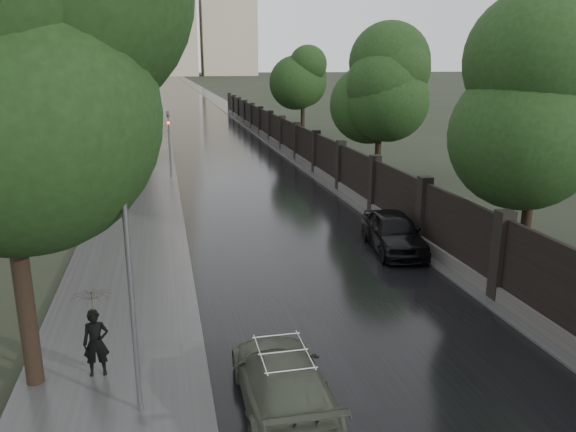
{
  "coord_description": "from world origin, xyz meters",
  "views": [
    {
      "loc": [
        -4.67,
        -8.47,
        6.71
      ],
      "look_at": [
        -0.52,
        10.07,
        1.5
      ],
      "focal_mm": 35.0,
      "sensor_mm": 36.0,
      "label": 1
    }
  ],
  "objects_px": {
    "tree_left_far": "(106,86)",
    "car_right_near": "(393,232)",
    "lamp_post": "(131,290)",
    "traffic_light": "(169,139)",
    "volga_sedan": "(283,382)",
    "tree_right_a": "(538,118)",
    "tree_right_c": "(303,84)",
    "tree_right_b": "(380,95)",
    "pedestrian_umbrella": "(93,308)"
  },
  "relations": [
    {
      "from": "volga_sedan",
      "to": "traffic_light",
      "type": "bearing_deg",
      "value": -85.49
    },
    {
      "from": "tree_right_c",
      "to": "pedestrian_umbrella",
      "type": "height_order",
      "value": "tree_right_c"
    },
    {
      "from": "car_right_near",
      "to": "tree_right_b",
      "type": "bearing_deg",
      "value": 77.44
    },
    {
      "from": "car_right_near",
      "to": "lamp_post",
      "type": "bearing_deg",
      "value": -130.2
    },
    {
      "from": "tree_left_far",
      "to": "tree_right_c",
      "type": "relative_size",
      "value": 1.05
    },
    {
      "from": "tree_right_b",
      "to": "traffic_light",
      "type": "xyz_separation_m",
      "value": [
        -11.8,
        2.99,
        -2.55
      ]
    },
    {
      "from": "tree_right_b",
      "to": "traffic_light",
      "type": "bearing_deg",
      "value": 165.76
    },
    {
      "from": "volga_sedan",
      "to": "car_right_near",
      "type": "distance_m",
      "value": 10.63
    },
    {
      "from": "tree_right_c",
      "to": "traffic_light",
      "type": "height_order",
      "value": "tree_right_c"
    },
    {
      "from": "volga_sedan",
      "to": "pedestrian_umbrella",
      "type": "relative_size",
      "value": 1.79
    },
    {
      "from": "tree_right_a",
      "to": "tree_right_b",
      "type": "height_order",
      "value": "same"
    },
    {
      "from": "car_right_near",
      "to": "volga_sedan",
      "type": "bearing_deg",
      "value": -118.34
    },
    {
      "from": "pedestrian_umbrella",
      "to": "tree_right_c",
      "type": "bearing_deg",
      "value": 68.15
    },
    {
      "from": "tree_right_a",
      "to": "tree_right_c",
      "type": "bearing_deg",
      "value": 90.0
    },
    {
      "from": "tree_right_a",
      "to": "pedestrian_umbrella",
      "type": "distance_m",
      "value": 15.04
    },
    {
      "from": "tree_left_far",
      "to": "traffic_light",
      "type": "height_order",
      "value": "tree_left_far"
    },
    {
      "from": "traffic_light",
      "to": "volga_sedan",
      "type": "distance_m",
      "value": 23.98
    },
    {
      "from": "tree_right_a",
      "to": "traffic_light",
      "type": "height_order",
      "value": "tree_right_a"
    },
    {
      "from": "tree_right_b",
      "to": "car_right_near",
      "type": "relative_size",
      "value": 1.66
    },
    {
      "from": "tree_left_far",
      "to": "tree_right_a",
      "type": "distance_m",
      "value": 26.91
    },
    {
      "from": "tree_right_c",
      "to": "pedestrian_umbrella",
      "type": "relative_size",
      "value": 2.99
    },
    {
      "from": "lamp_post",
      "to": "tree_left_far",
      "type": "bearing_deg",
      "value": 95.21
    },
    {
      "from": "car_right_near",
      "to": "tree_right_a",
      "type": "bearing_deg",
      "value": -18.65
    },
    {
      "from": "car_right_near",
      "to": "tree_right_c",
      "type": "bearing_deg",
      "value": 88.4
    },
    {
      "from": "lamp_post",
      "to": "pedestrian_umbrella",
      "type": "distance_m",
      "value": 2.02
    },
    {
      "from": "volga_sedan",
      "to": "tree_left_far",
      "type": "bearing_deg",
      "value": -78.96
    },
    {
      "from": "tree_left_far",
      "to": "car_right_near",
      "type": "xyz_separation_m",
      "value": [
        11.4,
        -20.11,
        -4.52
      ]
    },
    {
      "from": "traffic_light",
      "to": "volga_sedan",
      "type": "relative_size",
      "value": 0.95
    },
    {
      "from": "tree_right_a",
      "to": "car_right_near",
      "type": "height_order",
      "value": "tree_right_a"
    },
    {
      "from": "traffic_light",
      "to": "car_right_near",
      "type": "distance_m",
      "value": 17.03
    },
    {
      "from": "traffic_light",
      "to": "car_right_near",
      "type": "height_order",
      "value": "traffic_light"
    },
    {
      "from": "tree_right_c",
      "to": "volga_sedan",
      "type": "bearing_deg",
      "value": -104.59
    },
    {
      "from": "tree_right_b",
      "to": "traffic_light",
      "type": "distance_m",
      "value": 12.44
    },
    {
      "from": "tree_left_far",
      "to": "tree_right_b",
      "type": "bearing_deg",
      "value": -27.3
    },
    {
      "from": "volga_sedan",
      "to": "car_right_near",
      "type": "xyz_separation_m",
      "value": [
        6.02,
        8.76,
        0.11
      ]
    },
    {
      "from": "volga_sedan",
      "to": "tree_right_c",
      "type": "bearing_deg",
      "value": -104.12
    },
    {
      "from": "tree_left_far",
      "to": "tree_right_a",
      "type": "xyz_separation_m",
      "value": [
        15.5,
        -22.0,
        -0.29
      ]
    },
    {
      "from": "tree_right_b",
      "to": "tree_right_a",
      "type": "bearing_deg",
      "value": -90.0
    },
    {
      "from": "tree_left_far",
      "to": "car_right_near",
      "type": "relative_size",
      "value": 1.75
    },
    {
      "from": "tree_right_a",
      "to": "pedestrian_umbrella",
      "type": "xyz_separation_m",
      "value": [
        -13.82,
        -4.97,
        -3.23
      ]
    },
    {
      "from": "tree_left_far",
      "to": "traffic_light",
      "type": "distance_m",
      "value": 6.84
    },
    {
      "from": "tree_right_c",
      "to": "lamp_post",
      "type": "bearing_deg",
      "value": -108.52
    },
    {
      "from": "tree_left_far",
      "to": "tree_right_b",
      "type": "xyz_separation_m",
      "value": [
        15.5,
        -8.0,
        -0.29
      ]
    },
    {
      "from": "lamp_post",
      "to": "volga_sedan",
      "type": "height_order",
      "value": "lamp_post"
    },
    {
      "from": "tree_left_far",
      "to": "tree_right_c",
      "type": "xyz_separation_m",
      "value": [
        15.5,
        10.0,
        -0.29
      ]
    },
    {
      "from": "tree_right_b",
      "to": "lamp_post",
      "type": "bearing_deg",
      "value": -122.18
    },
    {
      "from": "tree_left_far",
      "to": "pedestrian_umbrella",
      "type": "distance_m",
      "value": 27.25
    },
    {
      "from": "tree_right_c",
      "to": "traffic_light",
      "type": "relative_size",
      "value": 1.75
    },
    {
      "from": "lamp_post",
      "to": "pedestrian_umbrella",
      "type": "relative_size",
      "value": 2.18
    },
    {
      "from": "lamp_post",
      "to": "volga_sedan",
      "type": "distance_m",
      "value": 3.48
    }
  ]
}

